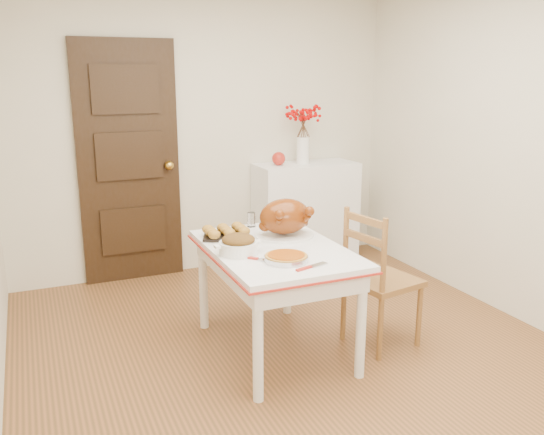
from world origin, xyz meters
name	(u,v)px	position (x,y,z in m)	size (l,w,h in m)	color
floor	(304,360)	(0.00, 0.00, 0.00)	(3.50, 4.00, 0.00)	brown
wall_back	(206,134)	(0.00, 2.00, 1.25)	(3.50, 0.00, 2.50)	beige
wall_right	(529,151)	(1.75, 0.00, 1.25)	(0.00, 4.00, 2.50)	beige
door_back	(129,163)	(-0.70, 1.97, 1.03)	(0.85, 0.06, 2.06)	black
sideboard	(306,213)	(0.90, 1.78, 0.48)	(0.96, 0.43, 0.96)	white
kitchen_table	(275,299)	(-0.11, 0.21, 0.36)	(0.82, 1.19, 0.71)	white
chair_oak	(383,277)	(0.59, 0.03, 0.47)	(0.41, 0.41, 0.93)	brown
berry_vase	(303,136)	(0.86, 1.78, 1.21)	(0.27, 0.27, 0.51)	white
apple	(279,159)	(0.62, 1.78, 1.02)	(0.12, 0.12, 0.12)	#B12418
turkey_platter	(285,218)	(0.04, 0.38, 0.84)	(0.41, 0.32, 0.26)	maroon
pumpkin_pie	(286,257)	(-0.16, -0.07, 0.74)	(0.26, 0.26, 0.05)	#A0450B
stuffing_dish	(238,244)	(-0.37, 0.17, 0.77)	(0.30, 0.24, 0.12)	brown
rolls_tray	(226,232)	(-0.32, 0.54, 0.75)	(0.30, 0.23, 0.08)	#99661F
pie_server	(311,266)	(-0.08, -0.23, 0.72)	(0.23, 0.06, 0.01)	silver
carving_knife	(264,260)	(-0.28, -0.01, 0.72)	(0.27, 0.06, 0.01)	silver
drinking_glass	(251,220)	(-0.07, 0.72, 0.76)	(0.06, 0.06, 0.10)	white
shaker_pair	(292,218)	(0.22, 0.66, 0.76)	(0.10, 0.04, 0.10)	white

